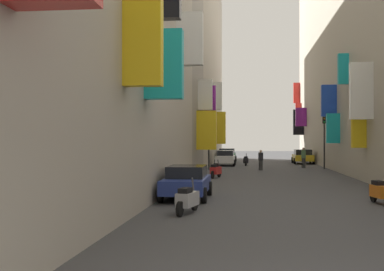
{
  "coord_description": "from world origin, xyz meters",
  "views": [
    {
      "loc": [
        -1.44,
        -5.88,
        2.4
      ],
      "look_at": [
        -4.38,
        19.98,
        2.61
      ],
      "focal_mm": 47.19,
      "sensor_mm": 36.0,
      "label": 1
    }
  ],
  "objects_px": {
    "pedestrian_crossing": "(304,158)",
    "pedestrian_near_left": "(261,160)",
    "scooter_red": "(216,171)",
    "scooter_silver": "(187,199)",
    "parked_car_blue": "(187,181)",
    "traffic_light_far_corner": "(209,132)",
    "scooter_orange": "(380,192)",
    "parked_car_yellow": "(303,156)",
    "parked_car_white": "(225,157)",
    "scooter_black": "(246,161)",
    "traffic_light_near_corner": "(324,132)",
    "parked_car_green": "(227,155)"
  },
  "relations": [
    {
      "from": "pedestrian_crossing",
      "to": "pedestrian_near_left",
      "type": "height_order",
      "value": "pedestrian_crossing"
    },
    {
      "from": "scooter_red",
      "to": "pedestrian_crossing",
      "type": "height_order",
      "value": "pedestrian_crossing"
    },
    {
      "from": "scooter_silver",
      "to": "pedestrian_crossing",
      "type": "xyz_separation_m",
      "value": [
        6.53,
        26.98,
        0.4
      ]
    },
    {
      "from": "parked_car_blue",
      "to": "traffic_light_far_corner",
      "type": "xyz_separation_m",
      "value": [
        -0.67,
        19.52,
        2.25
      ]
    },
    {
      "from": "scooter_orange",
      "to": "pedestrian_near_left",
      "type": "height_order",
      "value": "pedestrian_near_left"
    },
    {
      "from": "parked_car_yellow",
      "to": "pedestrian_crossing",
      "type": "relative_size",
      "value": 2.39
    },
    {
      "from": "traffic_light_far_corner",
      "to": "parked_car_white",
      "type": "bearing_deg",
      "value": 81.53
    },
    {
      "from": "scooter_black",
      "to": "traffic_light_near_corner",
      "type": "xyz_separation_m",
      "value": [
        6.33,
        -4.93,
        2.56
      ]
    },
    {
      "from": "parked_car_blue",
      "to": "scooter_orange",
      "type": "distance_m",
      "value": 7.42
    },
    {
      "from": "pedestrian_crossing",
      "to": "traffic_light_near_corner",
      "type": "bearing_deg",
      "value": -46.67
    },
    {
      "from": "parked_car_green",
      "to": "scooter_black",
      "type": "xyz_separation_m",
      "value": [
        2.09,
        -8.17,
        -0.29
      ]
    },
    {
      "from": "parked_car_green",
      "to": "pedestrian_crossing",
      "type": "height_order",
      "value": "pedestrian_crossing"
    },
    {
      "from": "parked_car_green",
      "to": "scooter_black",
      "type": "bearing_deg",
      "value": -75.64
    },
    {
      "from": "parked_car_yellow",
      "to": "pedestrian_crossing",
      "type": "xyz_separation_m",
      "value": [
        -0.75,
        -7.94,
        0.12
      ]
    },
    {
      "from": "scooter_silver",
      "to": "scooter_orange",
      "type": "height_order",
      "value": "same"
    },
    {
      "from": "traffic_light_near_corner",
      "to": "parked_car_yellow",
      "type": "bearing_deg",
      "value": 94.35
    },
    {
      "from": "scooter_red",
      "to": "pedestrian_near_left",
      "type": "relative_size",
      "value": 1.1
    },
    {
      "from": "pedestrian_crossing",
      "to": "parked_car_green",
      "type": "bearing_deg",
      "value": 121.02
    },
    {
      "from": "parked_car_green",
      "to": "scooter_orange",
      "type": "bearing_deg",
      "value": -78.39
    },
    {
      "from": "scooter_black",
      "to": "scooter_orange",
      "type": "bearing_deg",
      "value": -79.23
    },
    {
      "from": "parked_car_white",
      "to": "pedestrian_crossing",
      "type": "xyz_separation_m",
      "value": [
        6.73,
        -3.38,
        0.12
      ]
    },
    {
      "from": "scooter_orange",
      "to": "scooter_red",
      "type": "height_order",
      "value": "same"
    },
    {
      "from": "scooter_silver",
      "to": "pedestrian_crossing",
      "type": "height_order",
      "value": "pedestrian_crossing"
    },
    {
      "from": "parked_car_blue",
      "to": "traffic_light_far_corner",
      "type": "height_order",
      "value": "traffic_light_far_corner"
    },
    {
      "from": "traffic_light_far_corner",
      "to": "parked_car_yellow",
      "type": "bearing_deg",
      "value": 53.11
    },
    {
      "from": "scooter_red",
      "to": "traffic_light_near_corner",
      "type": "distance_m",
      "value": 13.26
    },
    {
      "from": "scooter_red",
      "to": "traffic_light_far_corner",
      "type": "relative_size",
      "value": 0.4
    },
    {
      "from": "scooter_black",
      "to": "pedestrian_crossing",
      "type": "xyz_separation_m",
      "value": [
        4.85,
        -3.37,
        0.4
      ]
    },
    {
      "from": "parked_car_green",
      "to": "parked_car_yellow",
      "type": "bearing_deg",
      "value": -25.08
    },
    {
      "from": "parked_car_green",
      "to": "pedestrian_near_left",
      "type": "xyz_separation_m",
      "value": [
        3.29,
        -14.88,
        0.03
      ]
    },
    {
      "from": "pedestrian_crossing",
      "to": "scooter_silver",
      "type": "bearing_deg",
      "value": -103.61
    },
    {
      "from": "parked_car_green",
      "to": "pedestrian_near_left",
      "type": "relative_size",
      "value": 2.48
    },
    {
      "from": "parked_car_blue",
      "to": "pedestrian_near_left",
      "type": "relative_size",
      "value": 2.56
    },
    {
      "from": "parked_car_blue",
      "to": "pedestrian_near_left",
      "type": "height_order",
      "value": "pedestrian_near_left"
    },
    {
      "from": "parked_car_blue",
      "to": "pedestrian_near_left",
      "type": "xyz_separation_m",
      "value": [
        3.42,
        19.55,
        0.07
      ]
    },
    {
      "from": "scooter_red",
      "to": "traffic_light_near_corner",
      "type": "relative_size",
      "value": 0.39
    },
    {
      "from": "traffic_light_far_corner",
      "to": "scooter_red",
      "type": "bearing_deg",
      "value": -82.44
    },
    {
      "from": "parked_car_white",
      "to": "traffic_light_near_corner",
      "type": "bearing_deg",
      "value": -31.07
    },
    {
      "from": "scooter_silver",
      "to": "pedestrian_near_left",
      "type": "relative_size",
      "value": 1.21
    },
    {
      "from": "traffic_light_far_corner",
      "to": "parked_car_blue",
      "type": "bearing_deg",
      "value": -88.03
    },
    {
      "from": "scooter_silver",
      "to": "parked_car_yellow",
      "type": "bearing_deg",
      "value": 78.21
    },
    {
      "from": "parked_car_white",
      "to": "parked_car_yellow",
      "type": "distance_m",
      "value": 8.76
    },
    {
      "from": "pedestrian_crossing",
      "to": "traffic_light_far_corner",
      "type": "distance_m",
      "value": 8.69
    },
    {
      "from": "parked_car_blue",
      "to": "scooter_orange",
      "type": "height_order",
      "value": "parked_car_blue"
    },
    {
      "from": "scooter_red",
      "to": "scooter_black",
      "type": "bearing_deg",
      "value": 83.3
    },
    {
      "from": "parked_car_yellow",
      "to": "pedestrian_near_left",
      "type": "xyz_separation_m",
      "value": [
        -4.4,
        -11.28,
        0.04
      ]
    },
    {
      "from": "parked_car_yellow",
      "to": "scooter_silver",
      "type": "height_order",
      "value": "parked_car_yellow"
    },
    {
      "from": "parked_car_yellow",
      "to": "traffic_light_far_corner",
      "type": "distance_m",
      "value": 14.31
    },
    {
      "from": "parked_car_white",
      "to": "scooter_orange",
      "type": "height_order",
      "value": "parked_car_white"
    },
    {
      "from": "parked_car_blue",
      "to": "pedestrian_crossing",
      "type": "height_order",
      "value": "pedestrian_crossing"
    }
  ]
}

